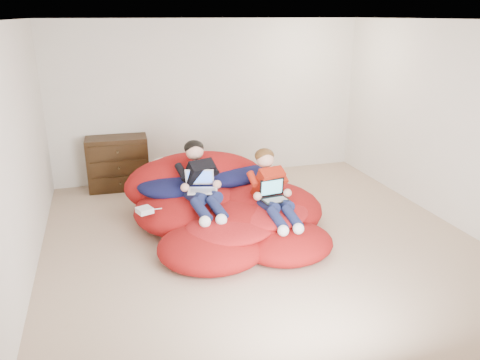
# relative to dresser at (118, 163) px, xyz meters

# --- Properties ---
(room_shell) EXTENTS (5.10, 5.10, 2.77)m
(room_shell) POSITION_rel_dresser_xyz_m (1.52, -2.26, -0.19)
(room_shell) COLOR tan
(room_shell) RESTS_ON ground
(dresser) EXTENTS (0.92, 0.53, 0.81)m
(dresser) POSITION_rel_dresser_xyz_m (0.00, 0.00, 0.00)
(dresser) COLOR black
(dresser) RESTS_ON ground
(beanbag_pile) EXTENTS (2.45, 2.41, 0.91)m
(beanbag_pile) POSITION_rel_dresser_xyz_m (1.20, -1.83, -0.15)
(beanbag_pile) COLOR #A91313
(beanbag_pile) RESTS_ON ground
(cream_pillow) EXTENTS (0.48, 0.31, 0.31)m
(cream_pillow) POSITION_rel_dresser_xyz_m (0.57, -1.12, 0.21)
(cream_pillow) COLOR beige
(cream_pillow) RESTS_ON beanbag_pile
(older_boy) EXTENTS (0.43, 1.16, 0.73)m
(older_boy) POSITION_rel_dresser_xyz_m (0.90, -1.82, 0.28)
(older_boy) COLOR black
(older_boy) RESTS_ON beanbag_pile
(younger_boy) EXTENTS (0.37, 1.07, 0.73)m
(younger_boy) POSITION_rel_dresser_xyz_m (1.67, -2.22, 0.23)
(younger_boy) COLOR #AC210F
(younger_boy) RESTS_ON beanbag_pile
(laptop_white) EXTENTS (0.39, 0.43, 0.24)m
(laptop_white) POSITION_rel_dresser_xyz_m (0.90, -1.90, 0.22)
(laptop_white) COLOR white
(laptop_white) RESTS_ON older_boy
(laptop_black) EXTENTS (0.33, 0.28, 0.23)m
(laptop_black) POSITION_rel_dresser_xyz_m (1.67, -2.29, 0.16)
(laptop_black) COLOR black
(laptop_black) RESTS_ON younger_boy
(power_adapter) EXTENTS (0.21, 0.21, 0.06)m
(power_adapter) POSITION_rel_dresser_xyz_m (0.20, -2.00, 0.01)
(power_adapter) COLOR white
(power_adapter) RESTS_ON beanbag_pile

